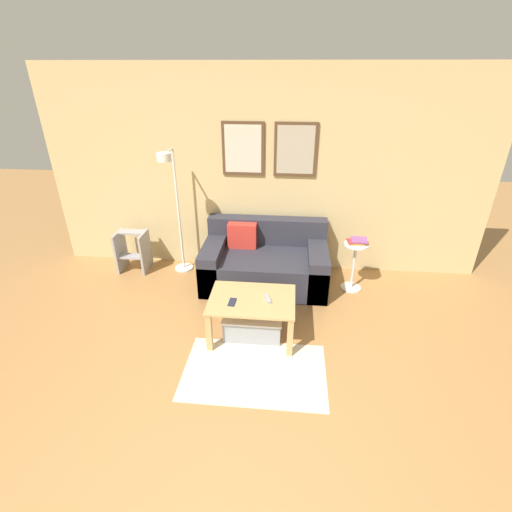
{
  "coord_description": "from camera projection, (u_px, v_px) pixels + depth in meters",
  "views": [
    {
      "loc": [
        0.34,
        -1.26,
        2.5
      ],
      "look_at": [
        0.03,
        1.92,
        0.85
      ],
      "focal_mm": 26.0,
      "sensor_mm": 36.0,
      "label": 1
    }
  ],
  "objects": [
    {
      "name": "book_stack",
      "position": [
        358.0,
        241.0,
        4.39
      ],
      "size": [
        0.25,
        0.19,
        0.05
      ],
      "color": "#D18438",
      "rests_on": "side_table"
    },
    {
      "name": "wall_back",
      "position": [
        265.0,
        174.0,
        4.65
      ],
      "size": [
        5.6,
        0.09,
        2.55
      ],
      "color": "tan",
      "rests_on": "ground_plane"
    },
    {
      "name": "remote_control",
      "position": [
        268.0,
        299.0,
        3.65
      ],
      "size": [
        0.08,
        0.16,
        0.02
      ],
      "primitive_type": "cube",
      "rotation": [
        0.0,
        0.0,
        0.31
      ],
      "color": "#99999E",
      "rests_on": "coffee_table"
    },
    {
      "name": "storage_bin",
      "position": [
        253.0,
        324.0,
        3.81
      ],
      "size": [
        0.6,
        0.37,
        0.25
      ],
      "color": "gray",
      "rests_on": "ground_plane"
    },
    {
      "name": "step_stool",
      "position": [
        133.0,
        250.0,
        4.97
      ],
      "size": [
        0.38,
        0.34,
        0.54
      ],
      "color": "#99999E",
      "rests_on": "ground_plane"
    },
    {
      "name": "coffee_table",
      "position": [
        252.0,
        306.0,
        3.7
      ],
      "size": [
        0.85,
        0.61,
        0.44
      ],
      "color": "tan",
      "rests_on": "ground_plane"
    },
    {
      "name": "area_rug",
      "position": [
        255.0,
        371.0,
        3.39
      ],
      "size": [
        1.3,
        0.82,
        0.01
      ],
      "primitive_type": "cube",
      "color": "beige",
      "rests_on": "ground_plane"
    },
    {
      "name": "floor_lamp",
      "position": [
        173.0,
        200.0,
        4.51
      ],
      "size": [
        0.24,
        0.51,
        1.64
      ],
      "color": "white",
      "rests_on": "ground_plane"
    },
    {
      "name": "side_table",
      "position": [
        354.0,
        263.0,
        4.5
      ],
      "size": [
        0.3,
        0.3,
        0.62
      ],
      "color": "silver",
      "rests_on": "ground_plane"
    },
    {
      "name": "couch",
      "position": [
        265.0,
        263.0,
        4.69
      ],
      "size": [
        1.53,
        0.9,
        0.76
      ],
      "color": "#2D2D38",
      "rests_on": "ground_plane"
    },
    {
      "name": "cell_phone",
      "position": [
        232.0,
        302.0,
        3.6
      ],
      "size": [
        0.07,
        0.14,
        0.01
      ],
      "primitive_type": "cube",
      "rotation": [
        0.0,
        0.0,
        -0.04
      ],
      "color": "#1E2338",
      "rests_on": "coffee_table"
    }
  ]
}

